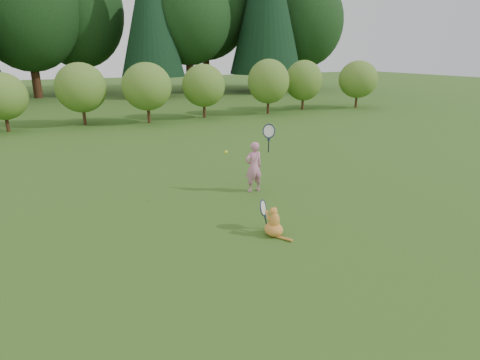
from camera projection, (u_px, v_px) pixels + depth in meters
name	position (u px, v px, depth m)	size (l,w,h in m)	color
ground	(249.00, 227.00, 7.74)	(100.00, 100.00, 0.00)	#275818
shrub_row	(120.00, 94.00, 18.45)	(28.00, 3.00, 2.80)	#567825
child	(254.00, 166.00, 9.54)	(0.70, 0.46, 1.84)	pink
cat	(273.00, 220.00, 7.33)	(0.39, 0.79, 0.76)	orange
tennis_ball	(226.00, 152.00, 8.54)	(0.07, 0.07, 0.07)	yellow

